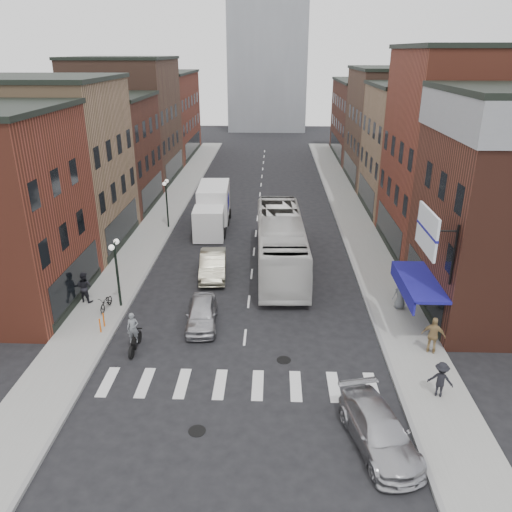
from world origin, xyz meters
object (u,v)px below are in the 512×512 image
(billboard_sign, at_px, (429,232))
(sedan_left_far, at_px, (213,265))
(motorcycle_rider, at_px, (134,333))
(sedan_left_near, at_px, (202,313))
(ped_right_c, at_px, (400,294))
(streetlamp_far, at_px, (166,195))
(ped_left_solo, at_px, (84,287))
(transit_bus, at_px, (281,243))
(parked_bicycle, at_px, (106,302))
(bike_rack, at_px, (102,323))
(box_truck, at_px, (213,209))
(curb_car, at_px, (379,431))
(streetlamp_near, at_px, (116,262))
(ped_right_a, at_px, (441,379))
(ped_right_b, at_px, (433,335))

(billboard_sign, relative_size, sedan_left_far, 0.77)
(motorcycle_rider, relative_size, sedan_left_near, 0.51)
(sedan_left_near, height_order, ped_right_c, ped_right_c)
(streetlamp_far, relative_size, ped_left_solo, 2.21)
(transit_bus, xyz_separation_m, ped_right_c, (6.78, -5.97, -0.78))
(transit_bus, height_order, parked_bicycle, transit_bus)
(billboard_sign, height_order, bike_rack, billboard_sign)
(sedan_left_far, bearing_deg, transit_bus, 15.04)
(billboard_sign, height_order, sedan_left_near, billboard_sign)
(billboard_sign, xyz_separation_m, sedan_left_near, (-11.00, 1.72, -5.43))
(box_truck, height_order, ped_left_solo, box_truck)
(curb_car, height_order, ped_right_c, ped_right_c)
(streetlamp_near, height_order, motorcycle_rider, streetlamp_near)
(billboard_sign, xyz_separation_m, bike_rack, (-16.19, 0.80, -5.58))
(streetlamp_near, height_order, parked_bicycle, streetlamp_near)
(ped_left_solo, bearing_deg, ped_right_a, 172.73)
(sedan_left_near, distance_m, sedan_left_far, 6.42)
(ped_right_b, bearing_deg, motorcycle_rider, 22.31)
(ped_right_c, bearing_deg, sedan_left_far, -37.09)
(sedan_left_far, xyz_separation_m, curb_car, (8.02, -15.16, -0.09))
(transit_bus, xyz_separation_m, parked_bicycle, (-10.01, -6.71, -1.23))
(sedan_left_far, bearing_deg, box_truck, 91.83)
(motorcycle_rider, bearing_deg, ped_right_b, -7.27)
(transit_bus, relative_size, ped_right_c, 7.45)
(parked_bicycle, height_order, ped_right_c, ped_right_c)
(billboard_sign, xyz_separation_m, box_truck, (-12.23, 17.61, -4.42))
(ped_right_a, bearing_deg, ped_left_solo, -4.20)
(ped_right_c, bearing_deg, curb_car, 57.45)
(ped_right_b, height_order, ped_right_c, ped_right_b)
(motorcycle_rider, distance_m, ped_right_b, 14.65)
(transit_bus, distance_m, curb_car, 17.17)
(sedan_left_far, relative_size, curb_car, 1.00)
(motorcycle_rider, height_order, ped_left_solo, motorcycle_rider)
(transit_bus, height_order, ped_right_c, transit_bus)
(bike_rack, relative_size, transit_bus, 0.06)
(transit_bus, distance_m, ped_left_solo, 12.92)
(billboard_sign, relative_size, curb_car, 0.77)
(parked_bicycle, bearing_deg, transit_bus, 38.08)
(bike_rack, xyz_separation_m, parked_bicycle, (-0.48, 2.24, 0.02))
(parked_bicycle, relative_size, ped_left_solo, 0.86)
(sedan_left_far, height_order, parked_bicycle, sedan_left_far)
(ped_right_a, xyz_separation_m, ped_right_c, (0.10, 7.89, 0.05))
(streetlamp_far, relative_size, sedan_left_near, 1.00)
(curb_car, bearing_deg, streetlamp_far, 104.57)
(bike_rack, xyz_separation_m, transit_bus, (9.52, 8.95, 1.25))
(billboard_sign, xyz_separation_m, curb_car, (-3.11, -7.01, -5.44))
(motorcycle_rider, height_order, sedan_left_far, motorcycle_rider)
(streetlamp_near, xyz_separation_m, sedan_left_far, (4.85, 4.64, -2.13))
(bike_rack, height_order, motorcycle_rider, motorcycle_rider)
(billboard_sign, distance_m, ped_right_b, 5.13)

